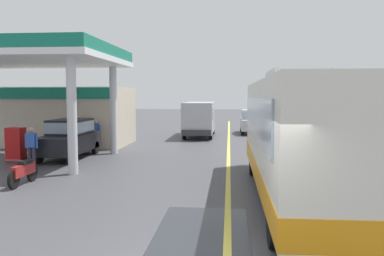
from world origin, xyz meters
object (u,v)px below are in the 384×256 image
(car_at_pump, at_px, (70,136))
(pedestrian_near_pump, at_px, (31,145))
(car_trailing_behind_bus, at_px, (252,120))
(minibus_opposing_lane, at_px, (200,116))
(motorcycle_parked_forecourt, at_px, (23,172))
(coach_bus_main, at_px, (300,138))
(pedestrian_by_shop, at_px, (95,133))

(car_at_pump, bearing_deg, pedestrian_near_pump, -102.66)
(pedestrian_near_pump, distance_m, car_trailing_behind_bus, 18.54)
(pedestrian_near_pump, bearing_deg, minibus_opposing_lane, 65.55)
(motorcycle_parked_forecourt, bearing_deg, coach_bus_main, -5.85)
(motorcycle_parked_forecourt, distance_m, car_trailing_behind_bus, 20.76)
(coach_bus_main, xyz_separation_m, pedestrian_by_shop, (-9.16, 9.38, -0.79))
(coach_bus_main, bearing_deg, pedestrian_near_pump, 157.83)
(coach_bus_main, height_order, pedestrian_by_shop, coach_bus_main)
(car_trailing_behind_bus, bearing_deg, pedestrian_near_pump, -121.89)
(car_at_pump, xyz_separation_m, pedestrian_near_pump, (-0.58, -2.56, -0.08))
(car_trailing_behind_bus, bearing_deg, pedestrian_by_shop, -130.35)
(motorcycle_parked_forecourt, distance_m, pedestrian_near_pump, 3.51)
(car_at_pump, height_order, car_trailing_behind_bus, same)
(coach_bus_main, xyz_separation_m, minibus_opposing_lane, (-4.12, 17.16, -0.25))
(pedestrian_by_shop, bearing_deg, coach_bus_main, -45.69)
(coach_bus_main, relative_size, pedestrian_by_shop, 6.65)
(motorcycle_parked_forecourt, bearing_deg, car_at_pump, 97.47)
(coach_bus_main, bearing_deg, pedestrian_by_shop, 134.31)
(minibus_opposing_lane, relative_size, pedestrian_near_pump, 3.69)
(coach_bus_main, height_order, motorcycle_parked_forecourt, coach_bus_main)
(car_at_pump, height_order, minibus_opposing_lane, minibus_opposing_lane)
(car_at_pump, distance_m, pedestrian_near_pump, 2.63)
(pedestrian_by_shop, height_order, car_trailing_behind_bus, car_trailing_behind_bus)
(motorcycle_parked_forecourt, bearing_deg, pedestrian_near_pump, 112.55)
(motorcycle_parked_forecourt, bearing_deg, pedestrian_by_shop, 92.87)
(minibus_opposing_lane, xyz_separation_m, pedestrian_by_shop, (-5.03, -7.79, -0.54))
(pedestrian_by_shop, relative_size, car_trailing_behind_bus, 0.40)
(car_at_pump, height_order, pedestrian_near_pump, car_at_pump)
(minibus_opposing_lane, relative_size, car_trailing_behind_bus, 1.46)
(motorcycle_parked_forecourt, relative_size, pedestrian_near_pump, 1.08)
(minibus_opposing_lane, height_order, motorcycle_parked_forecourt, minibus_opposing_lane)
(coach_bus_main, relative_size, minibus_opposing_lane, 1.80)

